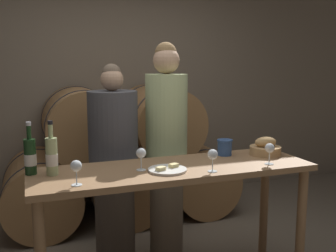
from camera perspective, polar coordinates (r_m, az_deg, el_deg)
The scene contains 14 objects.
stone_wall_back at distance 4.48m, azimuth -8.75°, elevation 9.43°, with size 10.00×0.12×3.20m.
barrel_stack at distance 4.03m, azimuth -6.75°, elevation -4.81°, with size 2.30×0.93×1.34m.
tasting_table at distance 2.61m, azimuth 0.86°, elevation -8.77°, with size 1.83×0.57×0.91m.
person_left at distance 3.06m, azimuth -7.86°, elevation -5.88°, with size 0.38×0.38×1.57m.
person_right at distance 3.15m, azimuth -0.24°, elevation -3.35°, with size 0.33×0.33×1.73m.
wine_bottle_red at distance 2.51m, azimuth -19.37°, elevation -4.15°, with size 0.07×0.07×0.32m.
wine_bottle_white at distance 2.46m, azimuth -16.52°, elevation -4.19°, with size 0.07×0.07×0.33m.
blue_crock at distance 2.89m, azimuth 8.23°, elevation -2.98°, with size 0.11×0.11×0.12m.
bread_basket at distance 2.96m, azimuth 13.93°, elevation -3.12°, with size 0.23×0.23×0.13m.
cheese_plate at distance 2.47m, azimuth -0.10°, elevation -6.33°, with size 0.24×0.24×0.04m.
wine_glass_far_left at distance 2.22m, azimuth -13.19°, elevation -5.82°, with size 0.06×0.06×0.14m.
wine_glass_left at distance 2.46m, azimuth -3.94°, elevation -4.09°, with size 0.06×0.06×0.14m.
wine_glass_center at distance 2.44m, azimuth 6.50°, elevation -4.25°, with size 0.06×0.06×0.14m.
wine_glass_right at distance 2.69m, azimuth 14.54°, elevation -3.24°, with size 0.06×0.06×0.14m.
Camera 1 is at (-0.89, -2.32, 1.58)m, focal length 42.00 mm.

